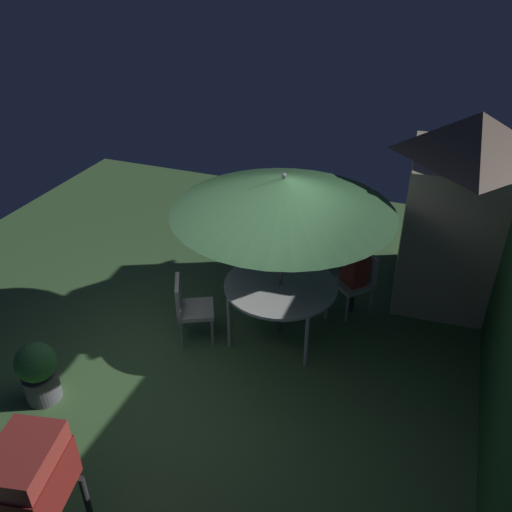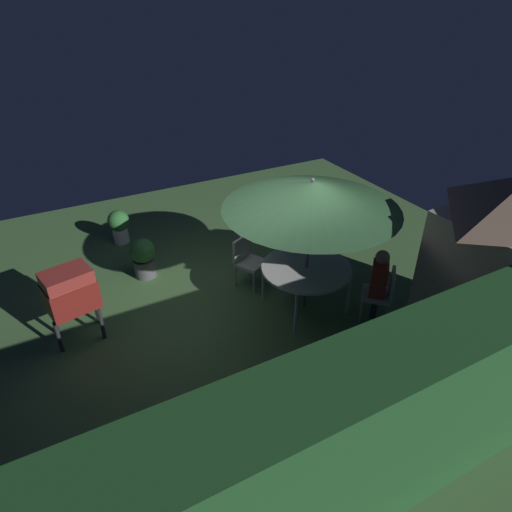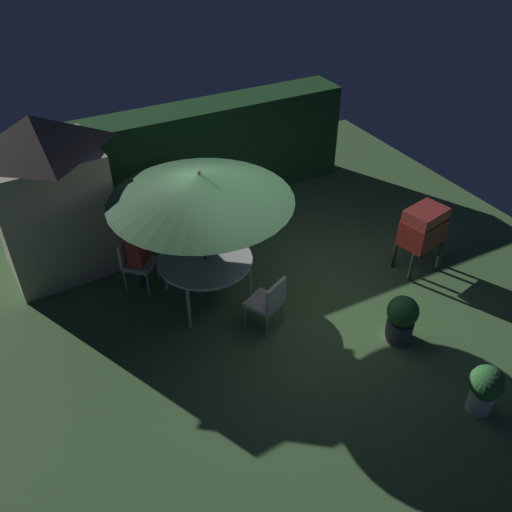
% 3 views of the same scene
% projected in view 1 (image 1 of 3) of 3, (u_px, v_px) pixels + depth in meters
% --- Properties ---
extents(ground_plane, '(11.00, 11.00, 0.00)m').
position_uv_depth(ground_plane, '(221.00, 361.00, 6.76)').
color(ground_plane, '#47703D').
extents(garden_shed, '(1.92, 1.71, 2.72)m').
position_uv_depth(garden_shed, '(462.00, 207.00, 7.40)').
color(garden_shed, '#C6B793').
rests_on(garden_shed, ground).
extents(patio_table, '(1.47, 1.47, 0.78)m').
position_uv_depth(patio_table, '(281.00, 287.00, 6.89)').
color(patio_table, white).
rests_on(patio_table, ground).
extents(patio_umbrella, '(2.69, 2.69, 2.31)m').
position_uv_depth(patio_umbrella, '(283.00, 195.00, 6.21)').
color(patio_umbrella, '#4C4C51').
rests_on(patio_umbrella, ground).
extents(bbq_grill, '(0.79, 0.64, 1.20)m').
position_uv_depth(bbq_grill, '(30.00, 478.00, 4.34)').
color(bbq_grill, maroon).
rests_on(bbq_grill, ground).
extents(chair_near_shed, '(0.65, 0.65, 0.90)m').
position_uv_depth(chair_near_shed, '(358.00, 278.00, 7.45)').
color(chair_near_shed, silver).
rests_on(chair_near_shed, ground).
extents(chair_far_side, '(0.62, 0.62, 0.90)m').
position_uv_depth(chair_far_side, '(189.00, 306.00, 6.89)').
color(chair_far_side, silver).
rests_on(chair_far_side, ground).
extents(potted_plant_by_grill, '(0.46, 0.46, 0.77)m').
position_uv_depth(potted_plant_by_grill, '(38.00, 371.00, 6.03)').
color(potted_plant_by_grill, '#4C4C51').
rests_on(potted_plant_by_grill, ground).
extents(person_in_red, '(0.41, 0.41, 1.26)m').
position_uv_depth(person_in_red, '(355.00, 263.00, 7.28)').
color(person_in_red, '#CC3D33').
rests_on(person_in_red, ground).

